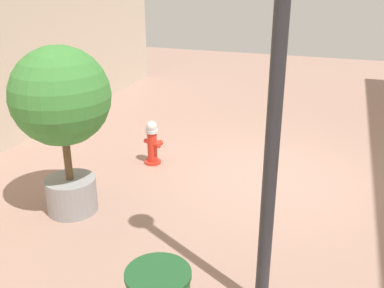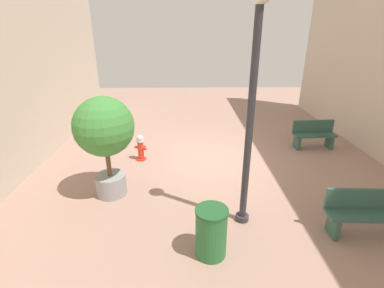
{
  "view_description": "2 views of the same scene",
  "coord_description": "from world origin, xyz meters",
  "px_view_note": "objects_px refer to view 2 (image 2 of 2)",
  "views": [
    {
      "loc": [
        -0.94,
        6.95,
        3.4
      ],
      "look_at": [
        1.15,
        0.88,
        0.83
      ],
      "focal_mm": 41.56,
      "sensor_mm": 36.0,
      "label": 1
    },
    {
      "loc": [
        0.79,
        8.03,
        3.8
      ],
      "look_at": [
        0.63,
        1.12,
        0.96
      ],
      "focal_mm": 26.08,
      "sensor_mm": 36.0,
      "label": 2
    }
  ],
  "objects_px": {
    "fire_hydrant": "(141,147)",
    "bench_far": "(369,212)",
    "street_lamp": "(252,92)",
    "bench_near": "(314,134)",
    "trash_bin": "(211,232)",
    "planter_tree": "(105,133)"
  },
  "relations": [
    {
      "from": "trash_bin",
      "to": "bench_near",
      "type": "bearing_deg",
      "value": -128.83
    },
    {
      "from": "planter_tree",
      "to": "bench_near",
      "type": "bearing_deg",
      "value": -155.58
    },
    {
      "from": "trash_bin",
      "to": "planter_tree",
      "type": "bearing_deg",
      "value": -42.06
    },
    {
      "from": "bench_near",
      "to": "trash_bin",
      "type": "xyz_separation_m",
      "value": [
        3.94,
        4.89,
        -0.0
      ]
    },
    {
      "from": "bench_near",
      "to": "bench_far",
      "type": "distance_m",
      "value": 4.47
    },
    {
      "from": "fire_hydrant",
      "to": "bench_far",
      "type": "bearing_deg",
      "value": 144.54
    },
    {
      "from": "fire_hydrant",
      "to": "street_lamp",
      "type": "xyz_separation_m",
      "value": [
        -2.61,
        3.08,
        2.35
      ]
    },
    {
      "from": "bench_near",
      "to": "bench_far",
      "type": "height_order",
      "value": "same"
    },
    {
      "from": "street_lamp",
      "to": "trash_bin",
      "type": "xyz_separation_m",
      "value": [
        0.76,
        0.96,
        -2.28
      ]
    },
    {
      "from": "fire_hydrant",
      "to": "trash_bin",
      "type": "relative_size",
      "value": 0.86
    },
    {
      "from": "planter_tree",
      "to": "street_lamp",
      "type": "xyz_separation_m",
      "value": [
        -3.05,
        1.1,
        1.14
      ]
    },
    {
      "from": "fire_hydrant",
      "to": "planter_tree",
      "type": "xyz_separation_m",
      "value": [
        0.44,
        1.97,
        1.21
      ]
    },
    {
      "from": "planter_tree",
      "to": "bench_far",
      "type": "bearing_deg",
      "value": 163.81
    },
    {
      "from": "bench_near",
      "to": "street_lamp",
      "type": "distance_m",
      "value": 5.54
    },
    {
      "from": "fire_hydrant",
      "to": "street_lamp",
      "type": "relative_size",
      "value": 0.18
    },
    {
      "from": "fire_hydrant",
      "to": "bench_far",
      "type": "xyz_separation_m",
      "value": [
        -4.98,
        3.55,
        0.08
      ]
    },
    {
      "from": "bench_far",
      "to": "street_lamp",
      "type": "distance_m",
      "value": 3.32
    },
    {
      "from": "street_lamp",
      "to": "trash_bin",
      "type": "relative_size",
      "value": 4.71
    },
    {
      "from": "planter_tree",
      "to": "trash_bin",
      "type": "height_order",
      "value": "planter_tree"
    },
    {
      "from": "bench_far",
      "to": "trash_bin",
      "type": "distance_m",
      "value": 3.17
    },
    {
      "from": "fire_hydrant",
      "to": "planter_tree",
      "type": "relative_size",
      "value": 0.34
    },
    {
      "from": "bench_near",
      "to": "trash_bin",
      "type": "relative_size",
      "value": 1.52
    }
  ]
}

